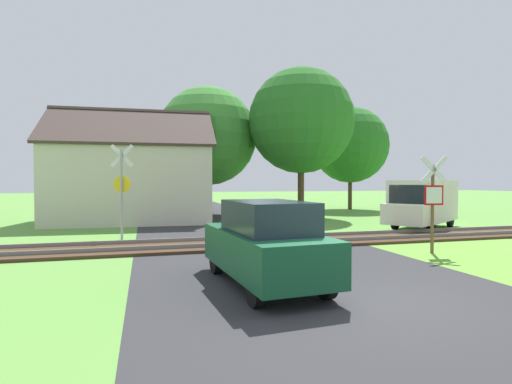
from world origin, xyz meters
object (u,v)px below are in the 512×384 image
(stop_sign_near, at_px, (433,198))
(house, at_px, (133,181))
(parked_car, at_px, (265,243))
(tree_far, at_px, (350,145))
(tree_center, at_px, (207,136))
(tree_right, at_px, (301,121))
(mail_truck, at_px, (422,202))
(crossing_sign_far, at_px, (122,185))

(stop_sign_near, height_order, house, house)
(stop_sign_near, height_order, parked_car, stop_sign_near)
(tree_far, relative_size, tree_center, 0.96)
(house, xyz_separation_m, parked_car, (3.06, -15.21, -1.31))
(tree_right, bearing_deg, house, 179.23)
(mail_truck, bearing_deg, house, 27.35)
(tree_far, distance_m, parked_car, 24.68)
(house, bearing_deg, crossing_sign_far, -88.57)
(tree_right, distance_m, tree_far, 8.31)
(mail_truck, bearing_deg, crossing_sign_far, 56.57)
(stop_sign_near, distance_m, tree_right, 13.58)
(stop_sign_near, bearing_deg, tree_center, -64.53)
(stop_sign_near, relative_size, parked_car, 0.72)
(tree_far, distance_m, mail_truck, 13.56)
(tree_right, relative_size, parked_car, 2.23)
(crossing_sign_far, bearing_deg, tree_center, 79.64)
(crossing_sign_far, relative_size, house, 0.40)
(house, distance_m, mail_truck, 15.09)
(tree_far, bearing_deg, house, -162.38)
(tree_far, xyz_separation_m, parked_car, (-13.25, -20.39, -4.19))
(parked_car, bearing_deg, crossing_sign_far, 107.96)
(tree_far, xyz_separation_m, tree_center, (-11.67, -2.15, 0.10))
(house, relative_size, tree_center, 1.06)
(house, bearing_deg, tree_right, 2.22)
(house, height_order, tree_far, tree_far)
(crossing_sign_far, distance_m, parked_car, 8.59)
(stop_sign_near, bearing_deg, mail_truck, -115.85)
(house, height_order, tree_right, tree_right)
(tree_far, distance_m, tree_center, 11.86)
(mail_truck, bearing_deg, tree_center, 5.85)
(house, xyz_separation_m, mail_truck, (13.10, -7.42, -0.96))
(crossing_sign_far, bearing_deg, stop_sign_near, -16.72)
(crossing_sign_far, height_order, tree_center, tree_center)
(house, height_order, mail_truck, house)
(parked_car, bearing_deg, house, 96.82)
(stop_sign_near, height_order, tree_right, tree_right)
(tree_center, bearing_deg, tree_far, 10.44)
(crossing_sign_far, relative_size, tree_right, 0.39)
(parked_car, bearing_deg, stop_sign_near, 15.67)
(tree_far, bearing_deg, tree_right, -140.00)
(tree_center, bearing_deg, stop_sign_near, -74.60)
(stop_sign_near, height_order, tree_far, tree_far)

